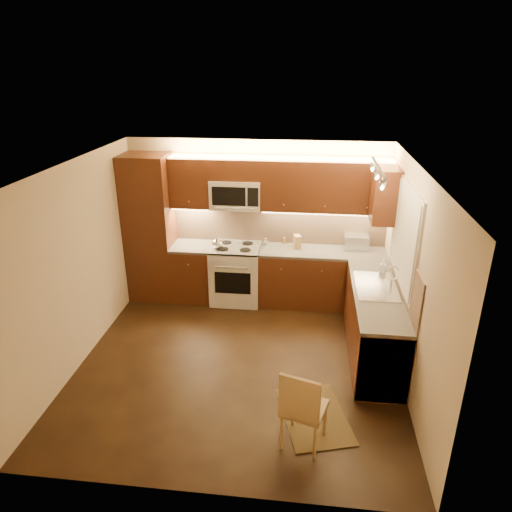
# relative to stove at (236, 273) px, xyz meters

# --- Properties ---
(floor) EXTENTS (4.00, 4.00, 0.01)m
(floor) POSITION_rel_stove_xyz_m (0.30, -1.68, -0.46)
(floor) COLOR black
(floor) RESTS_ON ground
(ceiling) EXTENTS (4.00, 4.00, 0.01)m
(ceiling) POSITION_rel_stove_xyz_m (0.30, -1.68, 2.04)
(ceiling) COLOR beige
(ceiling) RESTS_ON ground
(wall_back) EXTENTS (4.00, 0.01, 2.50)m
(wall_back) POSITION_rel_stove_xyz_m (0.30, 0.32, 0.79)
(wall_back) COLOR #C8B392
(wall_back) RESTS_ON ground
(wall_front) EXTENTS (4.00, 0.01, 2.50)m
(wall_front) POSITION_rel_stove_xyz_m (0.30, -3.67, 0.79)
(wall_front) COLOR #C8B392
(wall_front) RESTS_ON ground
(wall_left) EXTENTS (0.01, 4.00, 2.50)m
(wall_left) POSITION_rel_stove_xyz_m (-1.70, -1.68, 0.79)
(wall_left) COLOR #C8B392
(wall_left) RESTS_ON ground
(wall_right) EXTENTS (0.01, 4.00, 2.50)m
(wall_right) POSITION_rel_stove_xyz_m (2.30, -1.68, 0.79)
(wall_right) COLOR #C8B392
(wall_right) RESTS_ON ground
(pantry) EXTENTS (0.70, 0.60, 2.30)m
(pantry) POSITION_rel_stove_xyz_m (-1.35, 0.02, 0.69)
(pantry) COLOR #40160D
(pantry) RESTS_ON floor
(base_cab_back_left) EXTENTS (0.62, 0.60, 0.86)m
(base_cab_back_left) POSITION_rel_stove_xyz_m (-0.69, 0.02, -0.03)
(base_cab_back_left) COLOR #40160D
(base_cab_back_left) RESTS_ON floor
(counter_back_left) EXTENTS (0.62, 0.60, 0.04)m
(counter_back_left) POSITION_rel_stove_xyz_m (-0.69, 0.02, 0.42)
(counter_back_left) COLOR #363431
(counter_back_left) RESTS_ON base_cab_back_left
(base_cab_back_right) EXTENTS (1.92, 0.60, 0.86)m
(base_cab_back_right) POSITION_rel_stove_xyz_m (1.34, 0.02, -0.03)
(base_cab_back_right) COLOR #40160D
(base_cab_back_right) RESTS_ON floor
(counter_back_right) EXTENTS (1.92, 0.60, 0.04)m
(counter_back_right) POSITION_rel_stove_xyz_m (1.34, 0.02, 0.42)
(counter_back_right) COLOR #363431
(counter_back_right) RESTS_ON base_cab_back_right
(base_cab_right) EXTENTS (0.60, 2.00, 0.86)m
(base_cab_right) POSITION_rel_stove_xyz_m (2.00, -1.28, -0.03)
(base_cab_right) COLOR #40160D
(base_cab_right) RESTS_ON floor
(counter_right) EXTENTS (0.60, 2.00, 0.04)m
(counter_right) POSITION_rel_stove_xyz_m (2.00, -1.28, 0.42)
(counter_right) COLOR #363431
(counter_right) RESTS_ON base_cab_right
(dishwasher) EXTENTS (0.58, 0.60, 0.84)m
(dishwasher) POSITION_rel_stove_xyz_m (2.00, -1.98, -0.03)
(dishwasher) COLOR silver
(dishwasher) RESTS_ON floor
(backsplash_back) EXTENTS (3.30, 0.02, 0.60)m
(backsplash_back) POSITION_rel_stove_xyz_m (0.65, 0.31, 0.74)
(backsplash_back) COLOR #A27E63
(backsplash_back) RESTS_ON wall_back
(backsplash_right) EXTENTS (0.02, 2.00, 0.60)m
(backsplash_right) POSITION_rel_stove_xyz_m (2.29, -1.28, 0.74)
(backsplash_right) COLOR #A27E63
(backsplash_right) RESTS_ON wall_right
(upper_cab_back_left) EXTENTS (0.62, 0.35, 0.75)m
(upper_cab_back_left) POSITION_rel_stove_xyz_m (-0.69, 0.15, 1.42)
(upper_cab_back_left) COLOR #40160D
(upper_cab_back_left) RESTS_ON wall_back
(upper_cab_back_right) EXTENTS (1.92, 0.35, 0.75)m
(upper_cab_back_right) POSITION_rel_stove_xyz_m (1.34, 0.15, 1.42)
(upper_cab_back_right) COLOR #40160D
(upper_cab_back_right) RESTS_ON wall_back
(upper_cab_bridge) EXTENTS (0.76, 0.35, 0.31)m
(upper_cab_bridge) POSITION_rel_stove_xyz_m (0.00, 0.15, 1.63)
(upper_cab_bridge) COLOR #40160D
(upper_cab_bridge) RESTS_ON wall_back
(upper_cab_right_corner) EXTENTS (0.35, 0.50, 0.75)m
(upper_cab_right_corner) POSITION_rel_stove_xyz_m (2.12, -0.28, 1.42)
(upper_cab_right_corner) COLOR #40160D
(upper_cab_right_corner) RESTS_ON wall_right
(stove) EXTENTS (0.76, 0.65, 0.92)m
(stove) POSITION_rel_stove_xyz_m (0.00, 0.00, 0.00)
(stove) COLOR silver
(stove) RESTS_ON floor
(microwave) EXTENTS (0.76, 0.38, 0.44)m
(microwave) POSITION_rel_stove_xyz_m (0.00, 0.14, 1.26)
(microwave) COLOR silver
(microwave) RESTS_ON wall_back
(window_frame) EXTENTS (0.03, 1.44, 1.24)m
(window_frame) POSITION_rel_stove_xyz_m (2.29, -1.12, 1.14)
(window_frame) COLOR silver
(window_frame) RESTS_ON wall_right
(window_blinds) EXTENTS (0.02, 1.36, 1.16)m
(window_blinds) POSITION_rel_stove_xyz_m (2.27, -1.12, 1.14)
(window_blinds) COLOR silver
(window_blinds) RESTS_ON wall_right
(sink) EXTENTS (0.52, 0.86, 0.15)m
(sink) POSITION_rel_stove_xyz_m (2.00, -1.12, 0.52)
(sink) COLOR silver
(sink) RESTS_ON counter_right
(faucet) EXTENTS (0.20, 0.04, 0.30)m
(faucet) POSITION_rel_stove_xyz_m (2.18, -1.12, 0.59)
(faucet) COLOR silver
(faucet) RESTS_ON counter_right
(track_light_bar) EXTENTS (0.04, 1.20, 0.03)m
(track_light_bar) POSITION_rel_stove_xyz_m (1.85, -1.27, 2.00)
(track_light_bar) COLOR silver
(track_light_bar) RESTS_ON ceiling
(kettle) EXTENTS (0.19, 0.19, 0.20)m
(kettle) POSITION_rel_stove_xyz_m (-0.26, -0.11, 0.56)
(kettle) COLOR silver
(kettle) RESTS_ON stove
(toaster_oven) EXTENTS (0.37, 0.28, 0.22)m
(toaster_oven) POSITION_rel_stove_xyz_m (1.84, 0.18, 0.55)
(toaster_oven) COLOR silver
(toaster_oven) RESTS_ON counter_back_right
(knife_block) EXTENTS (0.13, 0.17, 0.20)m
(knife_block) POSITION_rel_stove_xyz_m (0.94, 0.11, 0.54)
(knife_block) COLOR #A9834C
(knife_block) RESTS_ON counter_back_right
(spice_jar_a) EXTENTS (0.06, 0.06, 0.09)m
(spice_jar_a) POSITION_rel_stove_xyz_m (0.46, 0.19, 0.49)
(spice_jar_a) COLOR silver
(spice_jar_a) RESTS_ON counter_back_right
(spice_jar_b) EXTENTS (0.06, 0.06, 0.10)m
(spice_jar_b) POSITION_rel_stove_xyz_m (0.74, 0.26, 0.49)
(spice_jar_b) COLOR brown
(spice_jar_b) RESTS_ON counter_back_right
(spice_jar_c) EXTENTS (0.05, 0.05, 0.09)m
(spice_jar_c) POSITION_rel_stove_xyz_m (0.45, 0.14, 0.49)
(spice_jar_c) COLOR silver
(spice_jar_c) RESTS_ON counter_back_right
(spice_jar_d) EXTENTS (0.06, 0.06, 0.10)m
(spice_jar_d) POSITION_rel_stove_xyz_m (0.44, 0.19, 0.49)
(spice_jar_d) COLOR #99552E
(spice_jar_d) RESTS_ON counter_back_right
(soap_bottle) EXTENTS (0.10, 0.10, 0.19)m
(soap_bottle) POSITION_rel_stove_xyz_m (2.13, -0.67, 0.53)
(soap_bottle) COLOR silver
(soap_bottle) RESTS_ON counter_right
(rug) EXTENTS (0.90, 1.13, 0.01)m
(rug) POSITION_rel_stove_xyz_m (1.26, -2.58, -0.45)
(rug) COLOR black
(rug) RESTS_ON floor
(dining_chair) EXTENTS (0.50, 0.50, 0.91)m
(dining_chair) POSITION_rel_stove_xyz_m (1.14, -2.96, -0.01)
(dining_chair) COLOR #A9834C
(dining_chair) RESTS_ON floor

